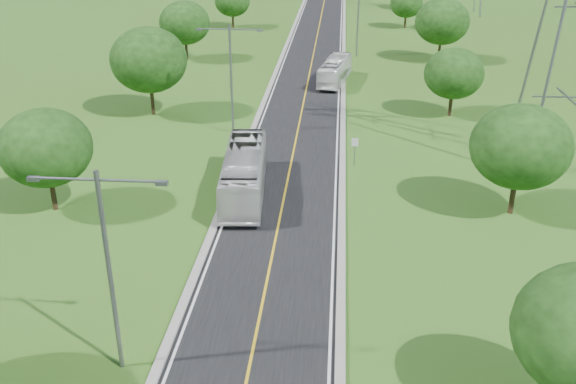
% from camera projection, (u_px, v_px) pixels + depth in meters
% --- Properties ---
extents(ground, '(260.00, 260.00, 0.00)m').
position_uv_depth(ground, '(306.00, 91.00, 73.25)').
color(ground, '#385A19').
rests_on(ground, ground).
extents(road, '(8.00, 150.00, 0.06)m').
position_uv_depth(road, '(309.00, 77.00, 78.66)').
color(road, black).
rests_on(road, ground).
extents(curb_left, '(0.50, 150.00, 0.22)m').
position_uv_depth(curb_left, '(274.00, 76.00, 78.95)').
color(curb_left, gray).
rests_on(curb_left, ground).
extents(curb_right, '(0.50, 150.00, 0.22)m').
position_uv_depth(curb_right, '(343.00, 77.00, 78.32)').
color(curb_right, gray).
rests_on(curb_right, ground).
extents(speed_limit_sign, '(0.55, 0.09, 2.40)m').
position_uv_depth(speed_limit_sign, '(355.00, 147.00, 52.26)').
color(speed_limit_sign, slate).
rests_on(speed_limit_sign, ground).
extents(streetlight_near_left, '(5.90, 0.25, 10.00)m').
position_uv_depth(streetlight_near_left, '(107.00, 257.00, 27.75)').
color(streetlight_near_left, slate).
rests_on(streetlight_near_left, ground).
extents(streetlight_mid_left, '(5.90, 0.25, 10.00)m').
position_uv_depth(streetlight_mid_left, '(231.00, 71.00, 57.62)').
color(streetlight_mid_left, slate).
rests_on(streetlight_mid_left, ground).
extents(streetlight_far_right, '(5.90, 0.25, 10.00)m').
position_uv_depth(streetlight_far_right, '(358.00, 13.00, 86.61)').
color(streetlight_far_right, slate).
rests_on(streetlight_far_right, ground).
extents(tree_lb, '(6.30, 6.30, 7.33)m').
position_uv_depth(tree_lb, '(45.00, 148.00, 43.52)').
color(tree_lb, black).
rests_on(tree_lb, ground).
extents(tree_lc, '(7.56, 7.56, 8.79)m').
position_uv_depth(tree_lc, '(149.00, 60.00, 62.97)').
color(tree_lc, black).
rests_on(tree_lc, ground).
extents(tree_ld, '(6.72, 6.72, 7.82)m').
position_uv_depth(tree_ld, '(185.00, 23.00, 85.10)').
color(tree_ld, black).
rests_on(tree_ld, ground).
extents(tree_le, '(5.88, 5.88, 6.84)m').
position_uv_depth(tree_le, '(232.00, 1.00, 106.91)').
color(tree_le, black).
rests_on(tree_le, ground).
extents(tree_rb, '(6.72, 6.72, 7.82)m').
position_uv_depth(tree_rb, '(521.00, 147.00, 42.83)').
color(tree_rb, black).
rests_on(tree_rb, ground).
extents(tree_rc, '(5.88, 5.88, 6.84)m').
position_uv_depth(tree_rc, '(454.00, 74.00, 63.08)').
color(tree_rc, black).
rests_on(tree_rc, ground).
extents(tree_rd, '(7.14, 7.14, 8.30)m').
position_uv_depth(tree_rd, '(442.00, 21.00, 84.27)').
color(tree_rd, black).
rests_on(tree_rd, ground).
extents(tree_re, '(5.46, 5.46, 6.35)m').
position_uv_depth(tree_re, '(407.00, 4.00, 106.70)').
color(tree_re, black).
rests_on(tree_re, ground).
extents(bus_outbound, '(4.06, 10.41, 2.83)m').
position_uv_depth(bus_outbound, '(335.00, 71.00, 75.74)').
color(bus_outbound, white).
rests_on(bus_outbound, road).
extents(bus_inbound, '(3.75, 12.23, 3.35)m').
position_uv_depth(bus_inbound, '(244.00, 172.00, 47.05)').
color(bus_inbound, silver).
rests_on(bus_inbound, road).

